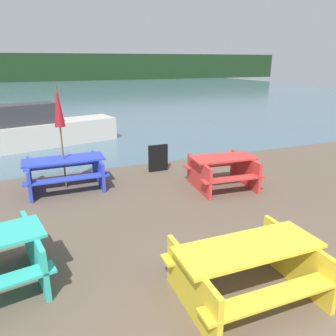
{
  "coord_description": "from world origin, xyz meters",
  "views": [
    {
      "loc": [
        -2.43,
        -1.59,
        2.96
      ],
      "look_at": [
        -0.05,
        4.36,
        0.85
      ],
      "focal_mm": 35.0,
      "sensor_mm": 36.0,
      "label": 1
    }
  ],
  "objects_px": {
    "umbrella_crimson": "(58,108)",
    "boat": "(46,129)",
    "picnic_table_yellow": "(247,266)",
    "picnic_table_red": "(223,169)",
    "picnic_table_blue": "(65,170)",
    "signboard": "(158,158)"
  },
  "relations": [
    {
      "from": "picnic_table_yellow",
      "to": "picnic_table_blue",
      "type": "height_order",
      "value": "picnic_table_yellow"
    },
    {
      "from": "picnic_table_yellow",
      "to": "boat",
      "type": "xyz_separation_m",
      "value": [
        -2.04,
        9.58,
        0.12
      ]
    },
    {
      "from": "picnic_table_yellow",
      "to": "picnic_table_red",
      "type": "xyz_separation_m",
      "value": [
        1.75,
        3.54,
        -0.01
      ]
    },
    {
      "from": "picnic_table_red",
      "to": "umbrella_crimson",
      "type": "bearing_deg",
      "value": 158.87
    },
    {
      "from": "umbrella_crimson",
      "to": "signboard",
      "type": "relative_size",
      "value": 3.23
    },
    {
      "from": "picnic_table_blue",
      "to": "umbrella_crimson",
      "type": "bearing_deg",
      "value": 180.0
    },
    {
      "from": "umbrella_crimson",
      "to": "boat",
      "type": "height_order",
      "value": "umbrella_crimson"
    },
    {
      "from": "picnic_table_red",
      "to": "boat",
      "type": "bearing_deg",
      "value": 122.11
    },
    {
      "from": "umbrella_crimson",
      "to": "boat",
      "type": "distance_m",
      "value": 4.86
    },
    {
      "from": "picnic_table_yellow",
      "to": "picnic_table_red",
      "type": "relative_size",
      "value": 1.16
    },
    {
      "from": "picnic_table_yellow",
      "to": "signboard",
      "type": "relative_size",
      "value": 2.5
    },
    {
      "from": "picnic_table_red",
      "to": "picnic_table_blue",
      "type": "xyz_separation_m",
      "value": [
        -3.56,
        1.38,
        -0.0
      ]
    },
    {
      "from": "picnic_table_yellow",
      "to": "signboard",
      "type": "distance_m",
      "value": 5.32
    },
    {
      "from": "boat",
      "to": "signboard",
      "type": "xyz_separation_m",
      "value": [
        2.76,
        -4.31,
        -0.2
      ]
    },
    {
      "from": "picnic_table_blue",
      "to": "boat",
      "type": "distance_m",
      "value": 4.68
    },
    {
      "from": "picnic_table_blue",
      "to": "boat",
      "type": "bearing_deg",
      "value": 92.87
    },
    {
      "from": "picnic_table_yellow",
      "to": "signboard",
      "type": "xyz_separation_m",
      "value": [
        0.72,
        5.27,
        -0.09
      ]
    },
    {
      "from": "signboard",
      "to": "picnic_table_blue",
      "type": "bearing_deg",
      "value": -171.92
    },
    {
      "from": "picnic_table_yellow",
      "to": "umbrella_crimson",
      "type": "distance_m",
      "value": 5.44
    },
    {
      "from": "picnic_table_yellow",
      "to": "signboard",
      "type": "height_order",
      "value": "picnic_table_yellow"
    },
    {
      "from": "picnic_table_yellow",
      "to": "picnic_table_blue",
      "type": "relative_size",
      "value": 0.99
    },
    {
      "from": "picnic_table_red",
      "to": "signboard",
      "type": "bearing_deg",
      "value": 120.68
    }
  ]
}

